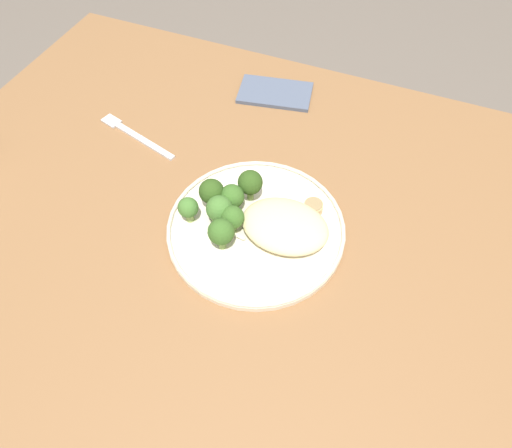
% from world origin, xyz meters
% --- Properties ---
extents(ground, '(6.00, 6.00, 0.00)m').
position_xyz_m(ground, '(0.00, 0.00, 0.00)').
color(ground, '#665B51').
extents(wooden_dining_table, '(1.40, 1.00, 0.74)m').
position_xyz_m(wooden_dining_table, '(0.00, 0.00, 0.66)').
color(wooden_dining_table, brown).
rests_on(wooden_dining_table, ground).
extents(dinner_plate, '(0.29, 0.29, 0.02)m').
position_xyz_m(dinner_plate, '(0.06, -0.03, 0.75)').
color(dinner_plate, beige).
rests_on(dinner_plate, wooden_dining_table).
extents(noodle_bed, '(0.14, 0.11, 0.04)m').
position_xyz_m(noodle_bed, '(0.01, -0.04, 0.77)').
color(noodle_bed, beige).
rests_on(noodle_bed, dinner_plate).
extents(seared_scallop_tiny_bay, '(0.03, 0.03, 0.01)m').
position_xyz_m(seared_scallop_tiny_bay, '(0.01, -0.04, 0.76)').
color(seared_scallop_tiny_bay, '#E5C689').
rests_on(seared_scallop_tiny_bay, dinner_plate).
extents(seared_scallop_large_seared, '(0.02, 0.02, 0.01)m').
position_xyz_m(seared_scallop_large_seared, '(-0.01, -0.03, 0.76)').
color(seared_scallop_large_seared, '#E5C689').
rests_on(seared_scallop_large_seared, dinner_plate).
extents(seared_scallop_tilted_round, '(0.03, 0.03, 0.02)m').
position_xyz_m(seared_scallop_tilted_round, '(-0.02, -0.10, 0.76)').
color(seared_scallop_tilted_round, '#DBB77A').
rests_on(seared_scallop_tilted_round, dinner_plate).
extents(seared_scallop_left_edge, '(0.02, 0.02, 0.02)m').
position_xyz_m(seared_scallop_left_edge, '(0.05, -0.03, 0.76)').
color(seared_scallop_left_edge, '#DBB77A').
rests_on(seared_scallop_left_edge, dinner_plate).
extents(broccoli_floret_front_edge, '(0.04, 0.04, 0.06)m').
position_xyz_m(broccoli_floret_front_edge, '(0.12, -0.02, 0.78)').
color(broccoli_floret_front_edge, '#89A356').
rests_on(broccoli_floret_front_edge, dinner_plate).
extents(broccoli_floret_tall_stalk, '(0.04, 0.04, 0.06)m').
position_xyz_m(broccoli_floret_tall_stalk, '(0.09, 0.02, 0.79)').
color(broccoli_floret_tall_stalk, '#7A994C').
rests_on(broccoli_floret_tall_stalk, dinner_plate).
extents(broccoli_floret_near_rim, '(0.04, 0.04, 0.05)m').
position_xyz_m(broccoli_floret_near_rim, '(0.11, -0.05, 0.78)').
color(broccoli_floret_near_rim, '#7A994C').
rests_on(broccoli_floret_near_rim, dinner_plate).
extents(broccoli_floret_right_tilted, '(0.04, 0.04, 0.06)m').
position_xyz_m(broccoli_floret_right_tilted, '(0.14, -0.05, 0.79)').
color(broccoli_floret_right_tilted, '#7A994C').
rests_on(broccoli_floret_right_tilted, dinner_plate).
extents(broccoli_floret_rear_charred, '(0.04, 0.04, 0.05)m').
position_xyz_m(broccoli_floret_rear_charred, '(0.09, -0.02, 0.78)').
color(broccoli_floret_rear_charred, '#7A994C').
rests_on(broccoli_floret_rear_charred, dinner_plate).
extents(broccoli_floret_split_head, '(0.03, 0.03, 0.05)m').
position_xyz_m(broccoli_floret_split_head, '(0.16, -0.01, 0.78)').
color(broccoli_floret_split_head, '#89A356').
rests_on(broccoli_floret_split_head, dinner_plate).
extents(broccoli_floret_small_sprig, '(0.04, 0.04, 0.06)m').
position_xyz_m(broccoli_floret_small_sprig, '(0.09, -0.09, 0.79)').
color(broccoli_floret_small_sprig, '#7A994C').
rests_on(broccoli_floret_small_sprig, dinner_plate).
extents(onion_sliver_curled_piece, '(0.04, 0.02, 0.00)m').
position_xyz_m(onion_sliver_curled_piece, '(0.14, -0.07, 0.75)').
color(onion_sliver_curled_piece, silver).
rests_on(onion_sliver_curled_piece, dinner_plate).
extents(onion_sliver_short_strip, '(0.06, 0.01, 0.00)m').
position_xyz_m(onion_sliver_short_strip, '(0.09, -0.01, 0.75)').
color(onion_sliver_short_strip, silver).
rests_on(onion_sliver_short_strip, dinner_plate).
extents(dinner_fork, '(0.18, 0.07, 0.00)m').
position_xyz_m(dinner_fork, '(0.36, -0.15, 0.74)').
color(dinner_fork, silver).
rests_on(dinner_fork, wooden_dining_table).
extents(folded_napkin, '(0.16, 0.12, 0.01)m').
position_xyz_m(folded_napkin, '(0.15, -0.38, 0.74)').
color(folded_napkin, '#4C566B').
rests_on(folded_napkin, wooden_dining_table).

